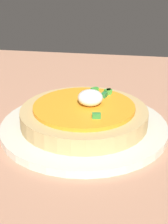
# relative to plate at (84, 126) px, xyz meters

# --- Properties ---
(dining_table) EXTENTS (1.17, 0.87, 0.03)m
(dining_table) POSITION_rel_plate_xyz_m (-0.02, 0.07, -0.02)
(dining_table) COLOR tan
(dining_table) RESTS_ON ground
(plate) EXTENTS (0.28, 0.28, 0.01)m
(plate) POSITION_rel_plate_xyz_m (0.00, 0.00, 0.00)
(plate) COLOR silver
(plate) RESTS_ON dining_table
(pizza) EXTENTS (0.21, 0.21, 0.06)m
(pizza) POSITION_rel_plate_xyz_m (0.00, 0.00, 0.02)
(pizza) COLOR tan
(pizza) RESTS_ON plate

